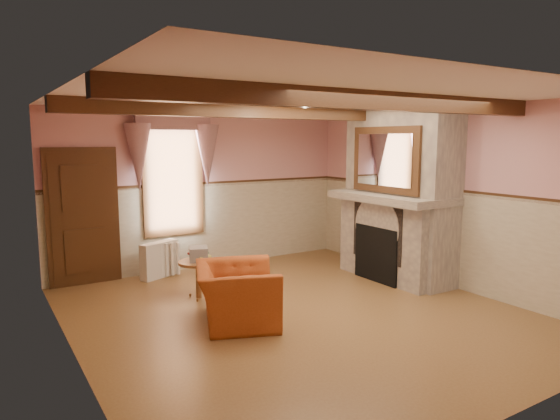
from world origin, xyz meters
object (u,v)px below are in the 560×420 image
radiator (159,260)px  oil_lamp (377,183)px  bowl (392,191)px  armchair (237,294)px  mantel_clock (362,184)px  side_table (199,279)px

radiator → oil_lamp: 3.87m
bowl → oil_lamp: 0.36m
armchair → mantel_clock: 3.50m
armchair → oil_lamp: oil_lamp is taller
mantel_clock → side_table: bearing=-179.4°
oil_lamp → armchair: bearing=-165.1°
armchair → radiator: armchair is taller
radiator → mantel_clock: size_ratio=2.92×
radiator → mantel_clock: bearing=-46.6°
side_table → bowl: (3.10, -0.71, 1.18)m
radiator → mantel_clock: (3.22, -1.35, 1.22)m
armchair → mantel_clock: (3.08, 1.21, 1.15)m
armchair → bowl: 3.30m
radiator → oil_lamp: size_ratio=2.50×
mantel_clock → oil_lamp: bearing=-90.0°
bowl → mantel_clock: mantel_clock is taller
side_table → mantel_clock: bearing=0.6°
armchair → oil_lamp: size_ratio=4.02×
oil_lamp → radiator: bearing=151.6°
oil_lamp → bowl: bearing=-90.0°
armchair → side_table: size_ratio=1.98×
mantel_clock → oil_lamp: 0.40m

